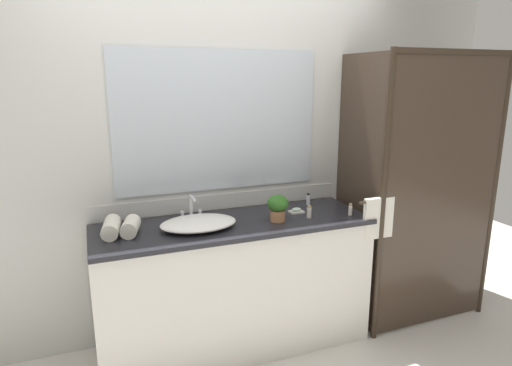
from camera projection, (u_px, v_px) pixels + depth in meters
name	position (u px, v px, depth m)	size (l,w,h in m)	color
ground_plane	(236.00, 344.00, 3.06)	(8.00, 8.00, 0.00)	silver
wall_back_with_mirror	(218.00, 152.00, 3.06)	(4.40, 0.06, 2.60)	silver
vanity_cabinet	(235.00, 285.00, 2.96)	(1.80, 0.58, 0.90)	silver
shower_enclosure	(414.00, 193.00, 3.09)	(1.20, 0.59, 2.00)	#2D2319
sink_basin	(199.00, 223.00, 2.73)	(0.48, 0.34, 0.06)	white
faucet	(192.00, 211.00, 2.90)	(0.17, 0.13, 0.17)	silver
potted_plant	(278.00, 206.00, 2.85)	(0.14, 0.14, 0.18)	#B77A51
soap_dish	(296.00, 211.00, 3.04)	(0.10, 0.07, 0.04)	silver
amenity_bottle_conditioner	(308.00, 199.00, 3.23)	(0.03, 0.03, 0.08)	silver
amenity_bottle_body_wash	(309.00, 212.00, 2.92)	(0.03, 0.03, 0.09)	silver
amenity_bottle_lotion	(350.00, 210.00, 2.98)	(0.03, 0.03, 0.08)	silver
rolled_towel_near_edge	(111.00, 227.00, 2.60)	(0.10, 0.10, 0.23)	silver
rolled_towel_middle	(131.00, 227.00, 2.62)	(0.10, 0.10, 0.19)	silver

